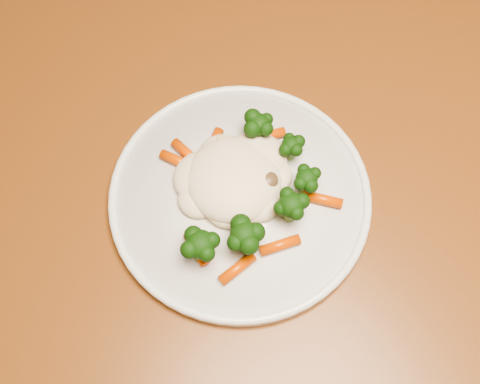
{
  "coord_description": "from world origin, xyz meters",
  "views": [
    {
      "loc": [
        -0.48,
        0.02,
        1.38
      ],
      "look_at": [
        -0.34,
        0.28,
        0.77
      ],
      "focal_mm": 45.0,
      "sensor_mm": 36.0,
      "label": 1
    }
  ],
  "objects": [
    {
      "name": "dining_table",
      "position": [
        -0.27,
        0.31,
        0.64
      ],
      "size": [
        1.27,
        1.04,
        0.75
      ],
      "rotation": [
        0.0,
        0.0,
        -0.31
      ],
      "color": "brown",
      "rests_on": "ground"
    },
    {
      "name": "plate",
      "position": [
        -0.34,
        0.28,
        0.76
      ],
      "size": [
        0.3,
        0.3,
        0.01
      ],
      "primitive_type": "cylinder",
      "color": "white",
      "rests_on": "dining_table"
    },
    {
      "name": "meal",
      "position": [
        -0.34,
        0.28,
        0.78
      ],
      "size": [
        0.19,
        0.18,
        0.05
      ],
      "color": "#FDECCA",
      "rests_on": "plate"
    }
  ]
}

